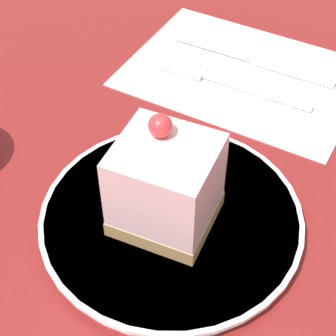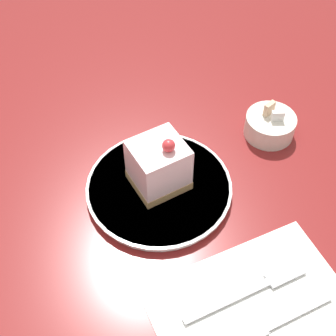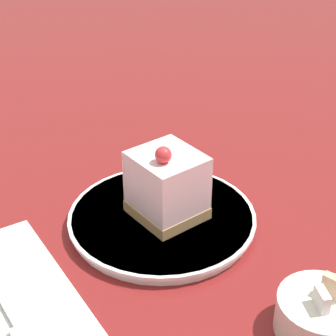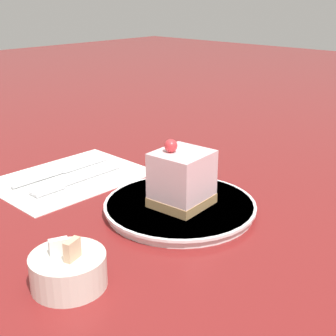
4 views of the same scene
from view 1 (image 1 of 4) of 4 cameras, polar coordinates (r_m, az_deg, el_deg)
ground_plane at (r=0.49m, az=5.03°, el=-3.68°), size 4.00×4.00×0.00m
plate at (r=0.46m, az=0.34°, el=-5.21°), size 0.22×0.22×0.01m
cake_slice at (r=0.43m, az=-0.26°, el=-1.77°), size 0.08×0.08×0.10m
napkin at (r=0.63m, az=7.61°, el=9.47°), size 0.18×0.25×0.00m
fork at (r=0.61m, az=5.27°, el=8.98°), size 0.02×0.17×0.00m
knife at (r=0.64m, az=10.07°, el=10.38°), size 0.01×0.19×0.00m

